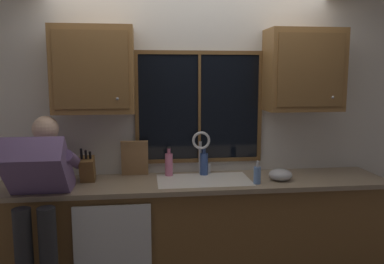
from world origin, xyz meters
TOP-DOWN VIEW (x-y plane):
  - back_wall at (0.00, 0.06)m, footprint 5.66×0.12m
  - window_glass at (0.08, -0.01)m, footprint 1.10×0.02m
  - window_frame_top at (0.08, -0.02)m, footprint 1.17×0.02m
  - window_frame_bottom at (0.08, -0.02)m, footprint 1.17×0.02m
  - window_frame_left at (-0.49, -0.02)m, footprint 0.04×0.02m
  - window_frame_right at (0.64, -0.02)m, footprint 0.03×0.02m
  - window_mullion_center at (0.08, -0.02)m, footprint 0.02×0.02m
  - lower_cabinet_run at (0.00, -0.29)m, footprint 3.26×0.58m
  - countertop at (0.00, -0.31)m, footprint 3.32×0.62m
  - dishwasher_front at (-0.68, -0.61)m, footprint 0.60×0.02m
  - upper_cabinet_left at (-0.84, -0.17)m, footprint 0.67×0.36m
  - upper_cabinet_right at (0.99, -0.17)m, footprint 0.67×0.36m
  - sink at (0.08, -0.30)m, footprint 0.80×0.46m
  - faucet at (0.08, -0.12)m, footprint 0.18×0.09m
  - person_standing at (-1.22, -0.58)m, footprint 0.53×0.72m
  - knife_block at (-0.91, -0.25)m, footprint 0.12×0.18m
  - cutting_board at (-0.52, -0.08)m, footprint 0.24×0.09m
  - mixing_bowl at (0.74, -0.38)m, footprint 0.20×0.20m
  - soap_dispenser at (0.50, -0.47)m, footprint 0.06×0.07m
  - bottle_green_glass at (-0.21, -0.12)m, footprint 0.07×0.07m
  - bottle_tall_clear at (0.11, -0.12)m, footprint 0.07×0.07m

SIDE VIEW (x-z plane):
  - lower_cabinet_run at x=0.00m, z-range 0.00..0.88m
  - dishwasher_front at x=-0.68m, z-range 0.09..0.83m
  - sink at x=0.08m, z-range 0.72..0.93m
  - countertop at x=0.00m, z-range 0.88..0.92m
  - person_standing at x=-1.22m, z-range 0.19..1.68m
  - mixing_bowl at x=0.74m, z-range 0.91..1.02m
  - soap_dispenser at x=0.50m, z-range 0.90..1.10m
  - bottle_tall_clear at x=0.11m, z-range 0.90..1.16m
  - knife_block at x=-0.91m, z-range 0.87..1.19m
  - bottle_green_glass at x=-0.21m, z-range 0.90..1.16m
  - window_frame_bottom at x=0.08m, z-range 1.01..1.05m
  - cutting_board at x=-0.52m, z-range 0.92..1.24m
  - faucet at x=0.08m, z-range 0.97..1.37m
  - back_wall at x=0.00m, z-range 0.00..2.55m
  - window_glass at x=0.08m, z-range 1.05..2.00m
  - window_frame_left at x=-0.49m, z-range 1.05..2.00m
  - window_frame_right at x=0.64m, z-range 1.05..2.00m
  - window_mullion_center at x=0.08m, z-range 1.05..2.00m
  - upper_cabinet_left at x=-0.84m, z-range 1.50..2.22m
  - upper_cabinet_right at x=0.99m, z-range 1.50..2.22m
  - window_frame_top at x=0.08m, z-range 2.00..2.04m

